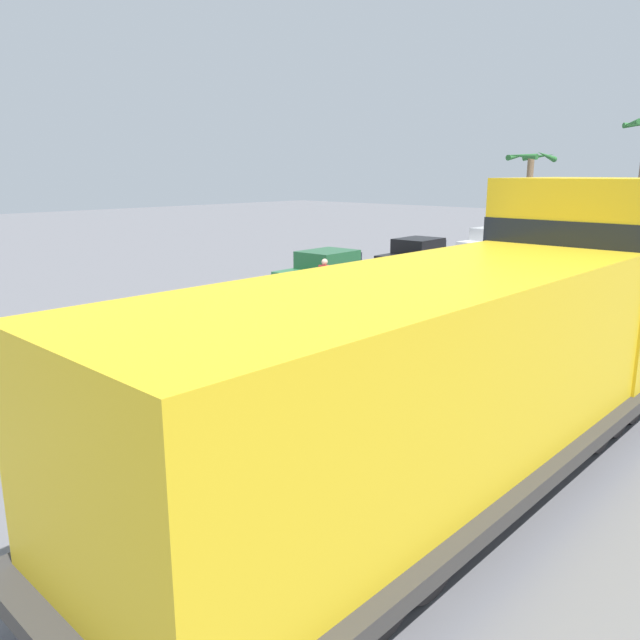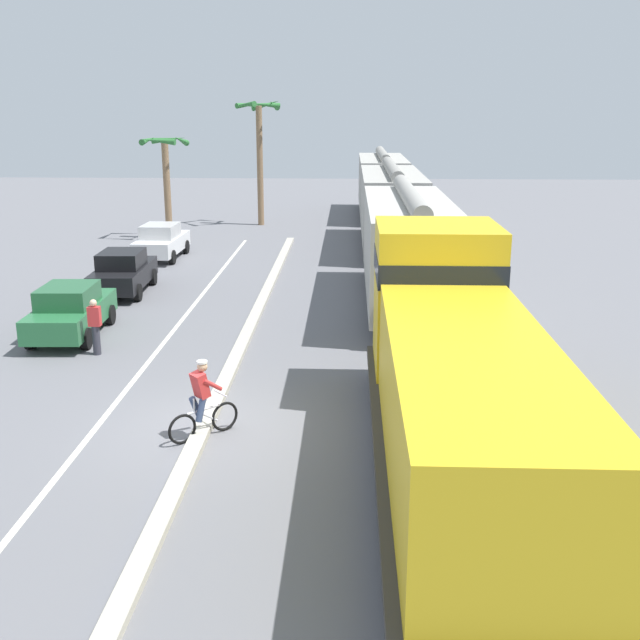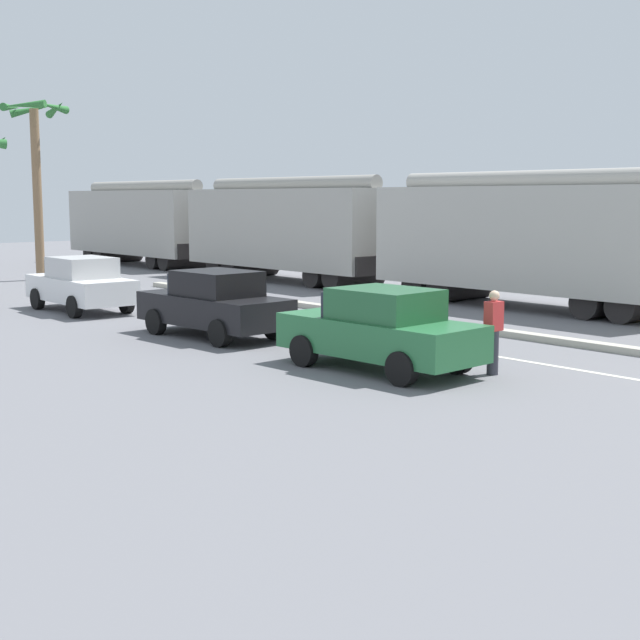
{
  "view_description": "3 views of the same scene",
  "coord_description": "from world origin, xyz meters",
  "px_view_note": "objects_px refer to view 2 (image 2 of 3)",
  "views": [
    {
      "loc": [
        9.34,
        -9.56,
        4.31
      ],
      "look_at": [
        -0.07,
        0.46,
        1.03
      ],
      "focal_mm": 35.0,
      "sensor_mm": 36.0,
      "label": 1
    },
    {
      "loc": [
        3.15,
        -15.11,
        6.79
      ],
      "look_at": [
        2.46,
        1.92,
        1.94
      ],
      "focal_mm": 42.0,
      "sensor_mm": 36.0,
      "label": 2
    },
    {
      "loc": [
        -17.52,
        -5.57,
        3.36
      ],
      "look_at": [
        -4.9,
        8.91,
        0.71
      ],
      "focal_mm": 50.0,
      "sensor_mm": 36.0,
      "label": 3
    }
  ],
  "objects_px": {
    "parked_car_green": "(71,311)",
    "palm_tree_far": "(260,135)",
    "parked_car_white": "(161,241)",
    "cyclist": "(202,402)",
    "locomotive": "(454,376)",
    "hopper_car_lead": "(408,248)",
    "palm_tree_near": "(165,164)",
    "hopper_car_middle": "(391,206)",
    "pedestrian_by_cars": "(95,326)",
    "hopper_car_trailing": "(382,183)",
    "parked_car_black": "(123,272)"
  },
  "relations": [
    {
      "from": "parked_car_green",
      "to": "palm_tree_far",
      "type": "height_order",
      "value": "palm_tree_far"
    },
    {
      "from": "parked_car_white",
      "to": "cyclist",
      "type": "relative_size",
      "value": 2.47
    },
    {
      "from": "locomotive",
      "to": "hopper_car_lead",
      "type": "height_order",
      "value": "locomotive"
    },
    {
      "from": "palm_tree_near",
      "to": "cyclist",
      "type": "bearing_deg",
      "value": -75.13
    },
    {
      "from": "parked_car_white",
      "to": "hopper_car_lead",
      "type": "bearing_deg",
      "value": -37.29
    },
    {
      "from": "hopper_car_middle",
      "to": "cyclist",
      "type": "bearing_deg",
      "value": -102.6
    },
    {
      "from": "pedestrian_by_cars",
      "to": "palm_tree_near",
      "type": "bearing_deg",
      "value": 97.44
    },
    {
      "from": "hopper_car_trailing",
      "to": "parked_car_white",
      "type": "bearing_deg",
      "value": -125.7
    },
    {
      "from": "parked_car_green",
      "to": "palm_tree_far",
      "type": "distance_m",
      "value": 23.54
    },
    {
      "from": "palm_tree_near",
      "to": "parked_car_white",
      "type": "bearing_deg",
      "value": -80.0
    },
    {
      "from": "parked_car_green",
      "to": "parked_car_white",
      "type": "relative_size",
      "value": 1.01
    },
    {
      "from": "parked_car_green",
      "to": "palm_tree_far",
      "type": "bearing_deg",
      "value": 82.07
    },
    {
      "from": "locomotive",
      "to": "hopper_car_middle",
      "type": "relative_size",
      "value": 1.1
    },
    {
      "from": "hopper_car_middle",
      "to": "parked_car_black",
      "type": "relative_size",
      "value": 2.48
    },
    {
      "from": "hopper_car_lead",
      "to": "pedestrian_by_cars",
      "type": "bearing_deg",
      "value": -147.67
    },
    {
      "from": "palm_tree_far",
      "to": "hopper_car_middle",
      "type": "bearing_deg",
      "value": -44.39
    },
    {
      "from": "hopper_car_trailing",
      "to": "palm_tree_far",
      "type": "bearing_deg",
      "value": -148.99
    },
    {
      "from": "locomotive",
      "to": "palm_tree_far",
      "type": "relative_size",
      "value": 1.59
    },
    {
      "from": "palm_tree_far",
      "to": "locomotive",
      "type": "bearing_deg",
      "value": -76.65
    },
    {
      "from": "parked_car_green",
      "to": "parked_car_white",
      "type": "bearing_deg",
      "value": 91.12
    },
    {
      "from": "parked_car_black",
      "to": "parked_car_white",
      "type": "height_order",
      "value": "same"
    },
    {
      "from": "parked_car_green",
      "to": "palm_tree_near",
      "type": "xyz_separation_m",
      "value": [
        -1.24,
        17.97,
        3.11
      ]
    },
    {
      "from": "hopper_car_lead",
      "to": "parked_car_green",
      "type": "xyz_separation_m",
      "value": [
        -10.53,
        -4.11,
        -1.26
      ]
    },
    {
      "from": "locomotive",
      "to": "cyclist",
      "type": "distance_m",
      "value": 5.28
    },
    {
      "from": "parked_car_white",
      "to": "palm_tree_far",
      "type": "height_order",
      "value": "palm_tree_far"
    },
    {
      "from": "hopper_car_lead",
      "to": "hopper_car_trailing",
      "type": "bearing_deg",
      "value": 90.0
    },
    {
      "from": "hopper_car_middle",
      "to": "parked_car_white",
      "type": "distance_m",
      "value": 11.37
    },
    {
      "from": "parked_car_green",
      "to": "pedestrian_by_cars",
      "type": "relative_size",
      "value": 2.63
    },
    {
      "from": "hopper_car_lead",
      "to": "cyclist",
      "type": "bearing_deg",
      "value": -114.43
    },
    {
      "from": "locomotive",
      "to": "parked_car_green",
      "type": "distance_m",
      "value": 13.29
    },
    {
      "from": "parked_car_white",
      "to": "palm_tree_near",
      "type": "distance_m",
      "value": 6.52
    },
    {
      "from": "parked_car_green",
      "to": "pedestrian_by_cars",
      "type": "bearing_deg",
      "value": -52.08
    },
    {
      "from": "hopper_car_trailing",
      "to": "parked_car_white",
      "type": "xyz_separation_m",
      "value": [
        -10.77,
        -15.0,
        -1.26
      ]
    },
    {
      "from": "pedestrian_by_cars",
      "to": "parked_car_black",
      "type": "bearing_deg",
      "value": 100.64
    },
    {
      "from": "parked_car_black",
      "to": "palm_tree_near",
      "type": "xyz_separation_m",
      "value": [
        -1.19,
        12.33,
        3.11
      ]
    },
    {
      "from": "parked_car_white",
      "to": "palm_tree_near",
      "type": "xyz_separation_m",
      "value": [
        -1.0,
        5.65,
        3.11
      ]
    },
    {
      "from": "locomotive",
      "to": "hopper_car_trailing",
      "type": "distance_m",
      "value": 35.36
    },
    {
      "from": "locomotive",
      "to": "hopper_car_middle",
      "type": "height_order",
      "value": "locomotive"
    },
    {
      "from": "hopper_car_trailing",
      "to": "palm_tree_near",
      "type": "xyz_separation_m",
      "value": [
        -11.77,
        -9.35,
        1.85
      ]
    },
    {
      "from": "hopper_car_trailing",
      "to": "palm_tree_far",
      "type": "height_order",
      "value": "palm_tree_far"
    },
    {
      "from": "locomotive",
      "to": "parked_car_green",
      "type": "height_order",
      "value": "locomotive"
    },
    {
      "from": "parked_car_black",
      "to": "cyclist",
      "type": "bearing_deg",
      "value": -66.77
    },
    {
      "from": "locomotive",
      "to": "parked_car_white",
      "type": "relative_size",
      "value": 2.74
    },
    {
      "from": "palm_tree_near",
      "to": "palm_tree_far",
      "type": "xyz_separation_m",
      "value": [
        4.43,
        4.93,
        1.3
      ]
    },
    {
      "from": "cyclist",
      "to": "palm_tree_near",
      "type": "bearing_deg",
      "value": 104.87
    },
    {
      "from": "locomotive",
      "to": "parked_car_green",
      "type": "xyz_separation_m",
      "value": [
        -10.53,
        8.04,
        -0.98
      ]
    },
    {
      "from": "hopper_car_middle",
      "to": "hopper_car_trailing",
      "type": "height_order",
      "value": "same"
    },
    {
      "from": "locomotive",
      "to": "palm_tree_near",
      "type": "relative_size",
      "value": 2.12
    },
    {
      "from": "hopper_car_lead",
      "to": "parked_car_black",
      "type": "relative_size",
      "value": 2.48
    },
    {
      "from": "parked_car_white",
      "to": "cyclist",
      "type": "xyz_separation_m",
      "value": [
        5.67,
        -19.44,
        0.0
      ]
    }
  ]
}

